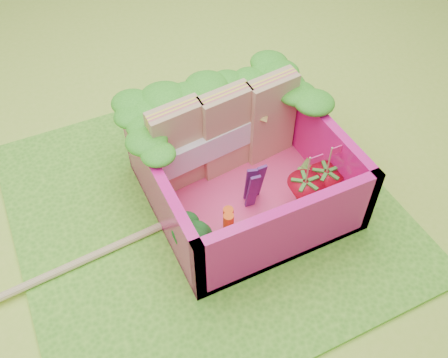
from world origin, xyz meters
name	(u,v)px	position (x,y,z in m)	size (l,w,h in m)	color
ground	(204,209)	(0.00, 0.00, 0.00)	(14.00, 14.00, 0.00)	#AAD73C
placemat	(204,207)	(0.00, 0.00, 0.01)	(2.60, 2.60, 0.03)	#4FA625
bento_floor	(242,193)	(0.30, -0.03, 0.06)	(1.30, 1.30, 0.05)	#F13D79
bento_box	(243,170)	(0.30, -0.03, 0.31)	(1.30, 1.30, 0.55)	#E51380
lettuce_ruffle	(214,93)	(0.30, 0.45, 0.64)	(1.43, 0.83, 0.11)	#298E19
sandwich_stack	(226,132)	(0.31, 0.26, 0.42)	(1.25, 0.32, 0.69)	tan
broccoli	(195,235)	(-0.22, -0.37, 0.27)	(0.34, 0.34, 0.26)	#79AF55
carrot_sticks	(228,226)	(0.02, -0.37, 0.22)	(0.10, 0.13, 0.29)	#F65814
purple_wedges	(254,186)	(0.31, -0.17, 0.27)	(0.15, 0.10, 0.38)	#491855
strawberry_left	(304,194)	(0.61, -0.34, 0.21)	(0.25, 0.25, 0.49)	red
strawberry_right	(324,183)	(0.80, -0.32, 0.21)	(0.24, 0.24, 0.48)	red
snap_peas	(298,192)	(0.65, -0.24, 0.11)	(0.61, 0.55, 0.05)	#62B639
chopsticks	(76,264)	(-0.96, -0.10, 0.05)	(2.00, 0.21, 0.05)	tan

